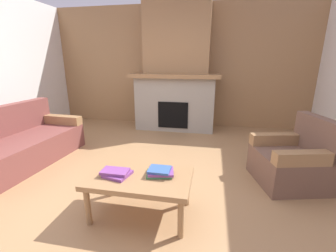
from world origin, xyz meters
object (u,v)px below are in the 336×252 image
Objects in this scene: couch at (19,145)px; armchair at (293,161)px; fireplace at (176,76)px; coffee_table at (140,181)px.

couch and armchair have the same top height.
fireplace is 1.46× the size of couch.
armchair is 1.95m from coffee_table.
coffee_table is at bearing -87.33° from fireplace.
armchair is at bearing -49.49° from fireplace.
coffee_table is (0.15, -3.11, -0.79)m from fireplace.
fireplace is 3.18m from couch.
coffee_table is at bearing -20.34° from couch.
couch is at bearing -130.77° from fireplace.
fireplace is 3.21m from coffee_table.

